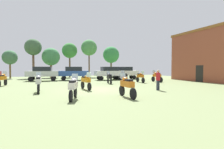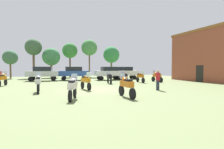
{
  "view_description": "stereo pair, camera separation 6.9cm",
  "coord_description": "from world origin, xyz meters",
  "px_view_note": "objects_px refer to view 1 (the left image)",
  "views": [
    {
      "loc": [
        -3.68,
        -14.3,
        1.85
      ],
      "look_at": [
        3.36,
        4.86,
        1.07
      ],
      "focal_mm": 27.91,
      "sensor_mm": 36.0,
      "label": 1
    },
    {
      "loc": [
        -3.61,
        -14.33,
        1.85
      ],
      "look_at": [
        3.36,
        4.86,
        1.07
      ],
      "focal_mm": 27.91,
      "sensor_mm": 36.0,
      "label": 2
    }
  ],
  "objects_px": {
    "motorcycle_4": "(109,78)",
    "motorcycle_10": "(157,76)",
    "person_1": "(158,78)",
    "tree_3": "(33,48)",
    "motorcycle_8": "(2,79)",
    "motorcycle_13": "(140,77)",
    "tree_8": "(51,57)",
    "tree_6": "(111,55)",
    "motorcycle_3": "(73,87)",
    "motorcycle_12": "(38,83)",
    "motorcycle_6": "(127,86)",
    "car_3": "(109,72)",
    "car_2": "(74,72)",
    "tree_2": "(70,51)",
    "motorcycle_9": "(124,77)",
    "car_5": "(124,72)",
    "motorcycle_1": "(86,81)",
    "tree_4": "(89,48)",
    "tree_7": "(10,58)",
    "car_1": "(43,73)"
  },
  "relations": [
    {
      "from": "motorcycle_9",
      "to": "motorcycle_12",
      "type": "height_order",
      "value": "same"
    },
    {
      "from": "motorcycle_3",
      "to": "motorcycle_6",
      "type": "distance_m",
      "value": 3.25
    },
    {
      "from": "tree_3",
      "to": "motorcycle_8",
      "type": "bearing_deg",
      "value": -96.98
    },
    {
      "from": "motorcycle_9",
      "to": "car_3",
      "type": "height_order",
      "value": "car_3"
    },
    {
      "from": "motorcycle_4",
      "to": "car_3",
      "type": "height_order",
      "value": "car_3"
    },
    {
      "from": "motorcycle_13",
      "to": "motorcycle_6",
      "type": "bearing_deg",
      "value": 57.87
    },
    {
      "from": "car_1",
      "to": "tree_2",
      "type": "relative_size",
      "value": 0.65
    },
    {
      "from": "motorcycle_4",
      "to": "motorcycle_10",
      "type": "bearing_deg",
      "value": 8.77
    },
    {
      "from": "car_5",
      "to": "car_1",
      "type": "bearing_deg",
      "value": 93.71
    },
    {
      "from": "tree_3",
      "to": "tree_7",
      "type": "xyz_separation_m",
      "value": [
        -3.67,
        -0.45,
        -1.92
      ]
    },
    {
      "from": "car_2",
      "to": "tree_4",
      "type": "height_order",
      "value": "tree_4"
    },
    {
      "from": "motorcycle_1",
      "to": "tree_8",
      "type": "height_order",
      "value": "tree_8"
    },
    {
      "from": "motorcycle_8",
      "to": "car_3",
      "type": "height_order",
      "value": "car_3"
    },
    {
      "from": "motorcycle_6",
      "to": "motorcycle_9",
      "type": "bearing_deg",
      "value": 65.39
    },
    {
      "from": "tree_6",
      "to": "person_1",
      "type": "bearing_deg",
      "value": -100.51
    },
    {
      "from": "motorcycle_10",
      "to": "tree_8",
      "type": "distance_m",
      "value": 20.56
    },
    {
      "from": "motorcycle_3",
      "to": "motorcycle_6",
      "type": "relative_size",
      "value": 0.93
    },
    {
      "from": "motorcycle_12",
      "to": "tree_7",
      "type": "xyz_separation_m",
      "value": [
        -5.51,
        20.31,
        2.87
      ]
    },
    {
      "from": "motorcycle_9",
      "to": "motorcycle_13",
      "type": "relative_size",
      "value": 1.08
    },
    {
      "from": "motorcycle_1",
      "to": "motorcycle_12",
      "type": "height_order",
      "value": "motorcycle_12"
    },
    {
      "from": "motorcycle_6",
      "to": "car_3",
      "type": "height_order",
      "value": "car_3"
    },
    {
      "from": "car_2",
      "to": "motorcycle_13",
      "type": "bearing_deg",
      "value": -126.41
    },
    {
      "from": "motorcycle_1",
      "to": "motorcycle_6",
      "type": "relative_size",
      "value": 0.98
    },
    {
      "from": "motorcycle_8",
      "to": "car_2",
      "type": "bearing_deg",
      "value": 45.74
    },
    {
      "from": "motorcycle_1",
      "to": "tree_4",
      "type": "bearing_deg",
      "value": -113.08
    },
    {
      "from": "motorcycle_13",
      "to": "person_1",
      "type": "relative_size",
      "value": 1.28
    },
    {
      "from": "motorcycle_4",
      "to": "motorcycle_8",
      "type": "relative_size",
      "value": 0.98
    },
    {
      "from": "tree_2",
      "to": "tree_6",
      "type": "bearing_deg",
      "value": -3.44
    },
    {
      "from": "motorcycle_3",
      "to": "car_1",
      "type": "bearing_deg",
      "value": 114.89
    },
    {
      "from": "motorcycle_8",
      "to": "tree_6",
      "type": "distance_m",
      "value": 23.19
    },
    {
      "from": "motorcycle_9",
      "to": "tree_7",
      "type": "relative_size",
      "value": 0.47
    },
    {
      "from": "tree_4",
      "to": "motorcycle_1",
      "type": "bearing_deg",
      "value": -103.39
    },
    {
      "from": "tree_3",
      "to": "tree_8",
      "type": "xyz_separation_m",
      "value": [
        3.05,
        0.2,
        -1.61
      ]
    },
    {
      "from": "motorcycle_13",
      "to": "tree_8",
      "type": "bearing_deg",
      "value": -55.46
    },
    {
      "from": "motorcycle_10",
      "to": "car_1",
      "type": "xyz_separation_m",
      "value": [
        -14.0,
        7.23,
        0.43
      ]
    },
    {
      "from": "motorcycle_1",
      "to": "car_1",
      "type": "height_order",
      "value": "car_1"
    },
    {
      "from": "motorcycle_9",
      "to": "person_1",
      "type": "xyz_separation_m",
      "value": [
        -0.5,
        -7.84,
        0.23
      ]
    },
    {
      "from": "motorcycle_6",
      "to": "motorcycle_10",
      "type": "bearing_deg",
      "value": 46.12
    },
    {
      "from": "car_3",
      "to": "tree_2",
      "type": "distance_m",
      "value": 12.5
    },
    {
      "from": "motorcycle_6",
      "to": "motorcycle_10",
      "type": "distance_m",
      "value": 12.8
    },
    {
      "from": "car_2",
      "to": "tree_8",
      "type": "xyz_separation_m",
      "value": [
        -3.07,
        8.7,
        2.74
      ]
    },
    {
      "from": "car_5",
      "to": "car_2",
      "type": "bearing_deg",
      "value": 93.28
    },
    {
      "from": "tree_3",
      "to": "car_3",
      "type": "bearing_deg",
      "value": -41.04
    },
    {
      "from": "motorcycle_3",
      "to": "motorcycle_12",
      "type": "height_order",
      "value": "motorcycle_12"
    },
    {
      "from": "car_3",
      "to": "tree_2",
      "type": "bearing_deg",
      "value": 23.78
    },
    {
      "from": "car_2",
      "to": "tree_2",
      "type": "distance_m",
      "value": 10.4
    },
    {
      "from": "motorcycle_13",
      "to": "car_1",
      "type": "bearing_deg",
      "value": -30.57
    },
    {
      "from": "tree_7",
      "to": "motorcycle_12",
      "type": "bearing_deg",
      "value": -74.83
    },
    {
      "from": "tree_2",
      "to": "motorcycle_12",
      "type": "bearing_deg",
      "value": -102.37
    },
    {
      "from": "person_1",
      "to": "tree_3",
      "type": "relative_size",
      "value": 0.23
    }
  ]
}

